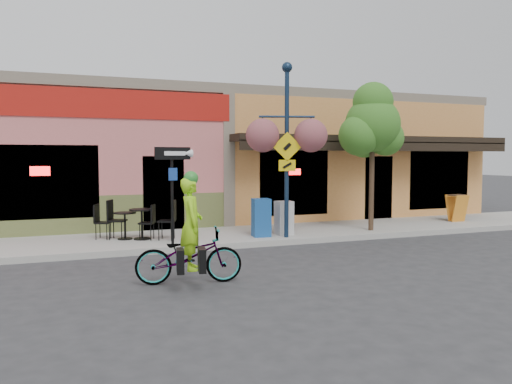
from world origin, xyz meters
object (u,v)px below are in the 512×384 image
one_way_sign (172,197)px  street_tree (372,156)px  cyclist_rider (191,237)px  lamp_post (287,150)px  newspaper_box_blue (261,218)px  newspaper_box_grey (284,218)px  bicycle (189,256)px  building (221,158)px

one_way_sign → street_tree: (5.91, 0.51, 0.98)m
street_tree → one_way_sign: bearing=-175.0°
cyclist_rider → one_way_sign: (0.27, 3.06, 0.50)m
cyclist_rider → lamp_post: lamp_post is taller
lamp_post → newspaper_box_blue: bearing=167.0°
newspaper_box_grey → street_tree: 3.20m
bicycle → street_tree: size_ratio=0.44×
one_way_sign → street_tree: street_tree is taller
building → one_way_sign: (-3.30, -6.85, -0.92)m
lamp_post → newspaper_box_blue: lamp_post is taller
building → street_tree: size_ratio=4.22×
bicycle → one_way_sign: (0.32, 3.06, 0.83)m
newspaper_box_grey → street_tree: (2.71, -0.13, 1.70)m
cyclist_rider → newspaper_box_blue: cyclist_rider is taller
building → bicycle: size_ratio=9.58×
lamp_post → newspaper_box_grey: bearing=92.3°
newspaper_box_blue → bicycle: bearing=-122.0°
lamp_post → newspaper_box_grey: 1.89m
one_way_sign → street_tree: size_ratio=0.55×
newspaper_box_blue → lamp_post: bearing=-24.9°
bicycle → cyclist_rider: bearing=-80.1°
newspaper_box_grey → bicycle: bearing=-137.2°
building → lamp_post: size_ratio=3.97×
cyclist_rider → newspaper_box_blue: size_ratio=1.64×
lamp_post → street_tree: lamp_post is taller
street_tree → cyclist_rider: bearing=-150.0°
building → bicycle: building is taller
newspaper_box_blue → newspaper_box_grey: (0.70, 0.09, -0.05)m
lamp_post → street_tree: bearing=24.0°
building → cyclist_rider: building is taller
building → newspaper_box_blue: (-0.81, -6.29, -1.59)m
lamp_post → one_way_sign: 3.28m
cyclist_rider → newspaper_box_blue: (2.77, 3.61, -0.17)m
bicycle → newspaper_box_grey: bearing=-33.7°
cyclist_rider → one_way_sign: one_way_sign is taller
newspaper_box_blue → newspaper_box_grey: newspaper_box_blue is taller
one_way_sign → lamp_post: bearing=-8.5°
cyclist_rider → street_tree: (6.18, 3.57, 1.48)m
one_way_sign → newspaper_box_grey: 3.34m
building → one_way_sign: building is taller
bicycle → newspaper_box_blue: newspaper_box_blue is taller
street_tree → building: bearing=112.4°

